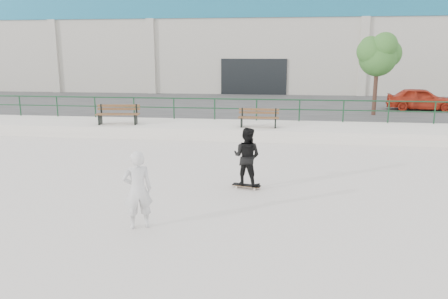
# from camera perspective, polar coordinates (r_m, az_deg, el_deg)

# --- Properties ---
(ground) EXTENTS (120.00, 120.00, 0.00)m
(ground) POSITION_cam_1_polar(r_m,az_deg,el_deg) (10.61, -4.73, -7.58)
(ground) COLOR beige
(ground) RESTS_ON ground
(ledge) EXTENTS (30.00, 3.00, 0.50)m
(ledge) POSITION_cam_1_polar(r_m,az_deg,el_deg) (19.65, 1.10, 2.59)
(ledge) COLOR silver
(ledge) RESTS_ON ground
(parking_strip) EXTENTS (60.00, 14.00, 0.50)m
(parking_strip) POSITION_cam_1_polar(r_m,az_deg,el_deg) (28.02, 3.06, 5.56)
(parking_strip) COLOR #333333
(parking_strip) RESTS_ON ground
(railing) EXTENTS (28.00, 0.06, 1.03)m
(railing) POSITION_cam_1_polar(r_m,az_deg,el_deg) (20.78, 1.51, 5.90)
(railing) COLOR #153B22
(railing) RESTS_ON ledge
(commercial_building) EXTENTS (44.20, 16.33, 8.00)m
(commercial_building) POSITION_cam_1_polar(r_m,az_deg,el_deg) (41.79, 4.69, 13.77)
(commercial_building) COLOR #A9A598
(commercial_building) RESTS_ON ground
(bench_left) EXTENTS (1.97, 0.82, 0.88)m
(bench_left) POSITION_cam_1_polar(r_m,az_deg,el_deg) (20.19, -13.66, 4.48)
(bench_left) COLOR #512C1B
(bench_left) RESTS_ON ledge
(bench_right) EXTENTS (1.74, 0.52, 0.80)m
(bench_right) POSITION_cam_1_polar(r_m,az_deg,el_deg) (18.90, 4.54, 4.14)
(bench_right) COLOR #512C1B
(bench_right) RESTS_ON ledge
(tree) EXTENTS (2.32, 2.07, 4.13)m
(tree) POSITION_cam_1_polar(r_m,az_deg,el_deg) (23.71, 19.53, 11.73)
(tree) COLOR #422A21
(tree) RESTS_ON parking_strip
(red_car) EXTENTS (3.84, 2.02, 1.25)m
(red_car) POSITION_cam_1_polar(r_m,az_deg,el_deg) (26.78, 24.34, 6.03)
(red_car) COLOR #A22613
(red_car) RESTS_ON parking_strip
(skateboard) EXTENTS (0.81, 0.37, 0.09)m
(skateboard) POSITION_cam_1_polar(r_m,az_deg,el_deg) (12.04, 2.95, -4.72)
(skateboard) COLOR black
(skateboard) RESTS_ON ground
(standing_skater) EXTENTS (0.93, 0.82, 1.60)m
(standing_skater) POSITION_cam_1_polar(r_m,az_deg,el_deg) (11.83, 3.00, -0.92)
(standing_skater) COLOR black
(standing_skater) RESTS_ON skateboard
(seated_skater) EXTENTS (0.73, 0.63, 1.68)m
(seated_skater) POSITION_cam_1_polar(r_m,az_deg,el_deg) (9.34, -11.21, -5.19)
(seated_skater) COLOR silver
(seated_skater) RESTS_ON ground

